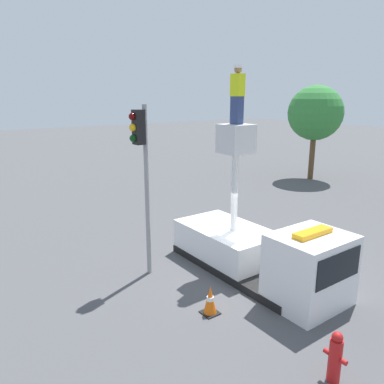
% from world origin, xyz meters
% --- Properties ---
extents(ground_plane, '(120.00, 120.00, 0.00)m').
position_xyz_m(ground_plane, '(0.00, 0.00, 0.00)').
color(ground_plane, '#4C4C4F').
extents(bucket_truck, '(6.00, 2.14, 4.69)m').
position_xyz_m(bucket_truck, '(0.54, 0.00, 0.84)').
color(bucket_truck, black).
rests_on(bucket_truck, ground).
extents(worker, '(0.40, 0.26, 1.75)m').
position_xyz_m(worker, '(-0.51, 0.00, 5.57)').
color(worker, navy).
rests_on(worker, bucket_truck).
extents(traffic_light_pole, '(0.34, 0.57, 5.31)m').
position_xyz_m(traffic_light_pole, '(-1.58, -2.77, 3.76)').
color(traffic_light_pole, gray).
rests_on(traffic_light_pole, ground).
extents(fire_hydrant, '(0.50, 0.26, 1.11)m').
position_xyz_m(fire_hydrant, '(4.73, -1.97, 0.55)').
color(fire_hydrant, red).
rests_on(fire_hydrant, ground).
extents(traffic_cone_rear, '(0.49, 0.49, 0.64)m').
position_xyz_m(traffic_cone_rear, '(-3.39, 0.53, 0.30)').
color(traffic_cone_rear, black).
rests_on(traffic_cone_rear, ground).
extents(traffic_cone_curbside, '(0.43, 0.43, 0.78)m').
position_xyz_m(traffic_cone_curbside, '(1.41, -2.49, 0.37)').
color(traffic_cone_curbside, black).
rests_on(traffic_cone_curbside, ground).
extents(tree_left_bg, '(3.59, 3.59, 6.23)m').
position_xyz_m(tree_left_bg, '(-7.49, 13.30, 4.41)').
color(tree_left_bg, brown).
rests_on(tree_left_bg, ground).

